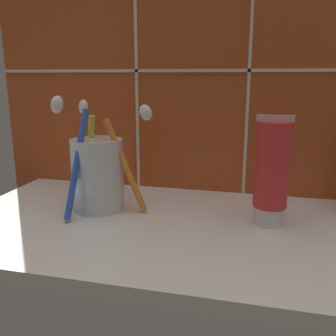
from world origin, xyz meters
TOP-DOWN VIEW (x-y plane):
  - sink_counter at (0.00, 0.00)cm, footprint 73.51×32.28cm
  - tile_wall_backsplash at (0.01, 16.38)cm, footprint 83.51×1.72cm
  - toothbrush_cup at (-18.55, 2.96)cm, footprint 12.62×11.57cm
  - toothpaste_tube at (5.76, 3.05)cm, footprint 4.61×4.39cm

SIDE VIEW (x-z plane):
  - sink_counter at x=0.00cm, z-range 0.00..2.00cm
  - toothbrush_cup at x=-18.55cm, z-range -1.00..16.06cm
  - toothpaste_tube at x=5.76cm, z-range 1.93..16.38cm
  - tile_wall_backsplash at x=0.01cm, z-range 0.01..57.84cm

